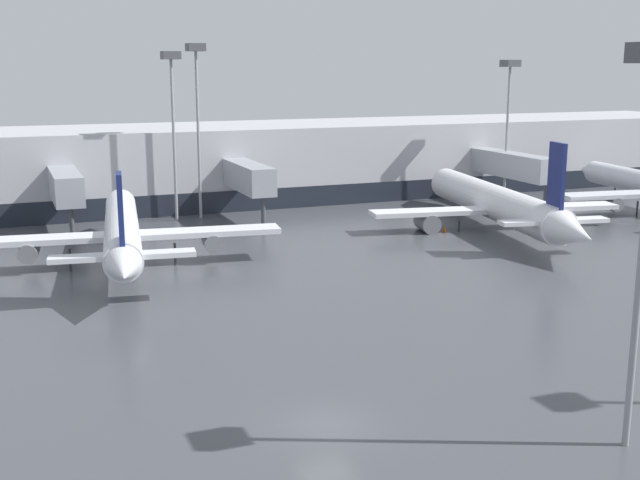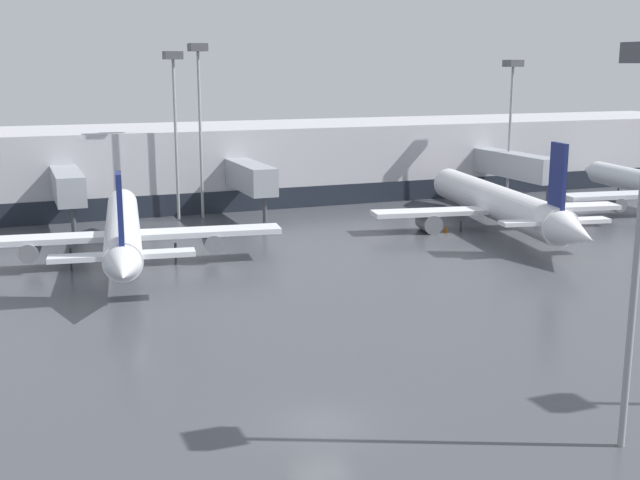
# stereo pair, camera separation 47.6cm
# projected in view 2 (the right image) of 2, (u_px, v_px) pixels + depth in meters

# --- Properties ---
(ground_plane) EXTENTS (320.00, 320.00, 0.00)m
(ground_plane) POSITION_uv_depth(u_px,v_px,m) (322.00, 425.00, 36.13)
(ground_plane) COLOR #424449
(terminal_building) EXTENTS (160.00, 29.90, 9.00)m
(terminal_building) POSITION_uv_depth(u_px,v_px,m) (126.00, 168.00, 91.54)
(terminal_building) COLOR #B2B2B7
(terminal_building) RESTS_ON ground_plane
(parked_jet_0) EXTENTS (25.58, 35.80, 9.66)m
(parked_jet_0) POSITION_uv_depth(u_px,v_px,m) (498.00, 204.00, 79.26)
(parked_jet_0) COLOR white
(parked_jet_0) RESTS_ON ground_plane
(parked_jet_2) EXTENTS (25.69, 31.76, 8.96)m
(parked_jet_2) POSITION_uv_depth(u_px,v_px,m) (123.00, 230.00, 64.28)
(parked_jet_2) COLOR silver
(parked_jet_2) RESTS_ON ground_plane
(traffic_cone_1) EXTENTS (0.42, 0.42, 0.69)m
(traffic_cone_1) POSITION_uv_depth(u_px,v_px,m) (446.00, 229.00, 78.13)
(traffic_cone_1) COLOR orange
(traffic_cone_1) RESTS_ON ground_plane
(apron_light_mast_3) EXTENTS (1.80, 1.80, 16.59)m
(apron_light_mast_3) POSITION_uv_depth(u_px,v_px,m) (512.00, 89.00, 93.38)
(apron_light_mast_3) COLOR gray
(apron_light_mast_3) RESTS_ON ground_plane
(apron_light_mast_4) EXTENTS (1.80, 1.80, 17.34)m
(apron_light_mast_4) POSITION_uv_depth(u_px,v_px,m) (174.00, 87.00, 81.50)
(apron_light_mast_4) COLOR gray
(apron_light_mast_4) RESTS_ON ground_plane
(apron_light_mast_5) EXTENTS (1.80, 1.80, 18.16)m
(apron_light_mast_5) POSITION_uv_depth(u_px,v_px,m) (199.00, 81.00, 82.73)
(apron_light_mast_5) COLOR gray
(apron_light_mast_5) RESTS_ON ground_plane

